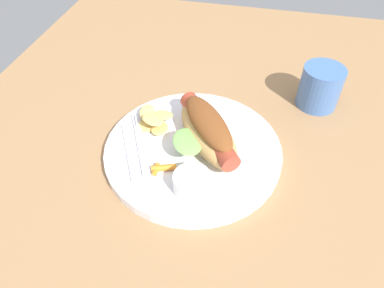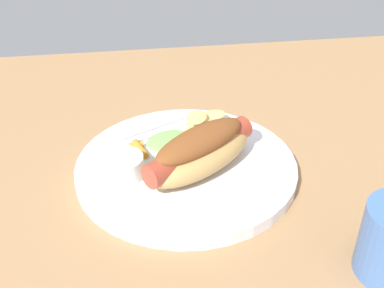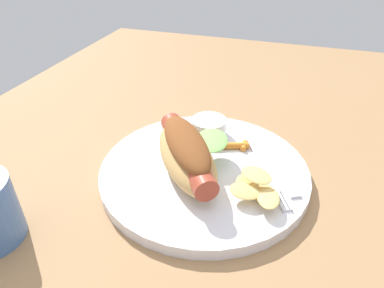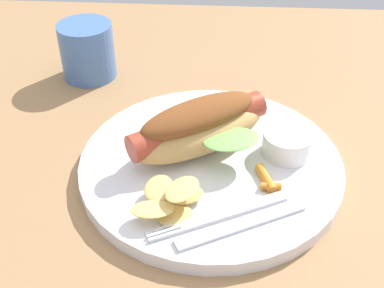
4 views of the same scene
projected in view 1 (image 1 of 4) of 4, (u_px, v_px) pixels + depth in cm
name	position (u px, v px, depth cm)	size (l,w,h in cm)	color
ground_plane	(194.00, 173.00, 56.20)	(120.00, 90.00, 1.80)	#9E754C
plate	(193.00, 150.00, 57.28)	(28.28, 28.28, 1.60)	white
hot_dog	(208.00, 130.00, 55.31)	(16.83, 14.45, 5.78)	tan
sauce_ramekin	(192.00, 183.00, 49.90)	(5.37, 5.37, 2.67)	white
fork	(141.00, 144.00, 56.95)	(13.29, 7.30, 0.40)	silver
knife	(130.00, 151.00, 55.80)	(13.10, 1.40, 0.36)	silver
chips_pile	(154.00, 120.00, 59.50)	(7.10, 6.43, 2.63)	#E5C16B
carrot_garnish	(162.00, 168.00, 52.94)	(2.55, 3.86, 0.97)	orange
drinking_cup	(320.00, 87.00, 64.29)	(7.41, 7.41, 7.68)	#4770B2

